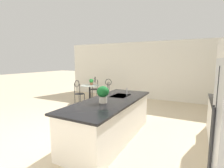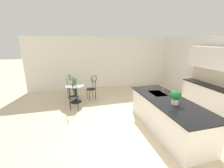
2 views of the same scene
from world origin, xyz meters
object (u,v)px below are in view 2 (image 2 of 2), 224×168
object	(u,v)px
potted_plant_on_table	(75,81)
bistro_table	(75,92)
chair_toward_desk	(73,95)
potted_plant_counter_near	(176,96)
chair_near_window	(71,85)
chair_by_island	(92,86)

from	to	relation	value
potted_plant_on_table	bistro_table	bearing A→B (deg)	-0.97
chair_toward_desk	potted_plant_on_table	size ratio (longest dim) A/B	3.83
potted_plant_on_table	potted_plant_counter_near	world-z (taller)	potted_plant_counter_near
chair_near_window	chair_by_island	xyz separation A→B (m)	(0.45, 0.89, 0.00)
chair_by_island	chair_toward_desk	distance (m)	1.19
chair_near_window	chair_toward_desk	distance (m)	1.34
chair_near_window	potted_plant_on_table	size ratio (longest dim) A/B	3.83
potted_plant_on_table	potted_plant_counter_near	bearing A→B (deg)	37.79
chair_near_window	chair_toward_desk	world-z (taller)	same
potted_plant_on_table	potted_plant_counter_near	distance (m)	4.00
bistro_table	potted_plant_on_table	bearing A→B (deg)	179.03
chair_near_window	potted_plant_on_table	xyz separation A→B (m)	(0.52, 0.16, 0.32)
bistro_table	chair_toward_desk	xyz separation A→B (m)	(0.68, -0.08, 0.13)
chair_near_window	potted_plant_on_table	bearing A→B (deg)	17.54
chair_by_island	bistro_table	bearing A→B (deg)	-74.08
chair_near_window	potted_plant_counter_near	world-z (taller)	potted_plant_counter_near
bistro_table	potted_plant_counter_near	distance (m)	3.94
chair_by_island	potted_plant_on_table	xyz separation A→B (m)	(0.07, -0.73, 0.32)
chair_by_island	potted_plant_on_table	distance (m)	0.80
chair_by_island	chair_toward_desk	size ratio (longest dim) A/B	1.00
bistro_table	chair_toward_desk	size ratio (longest dim) A/B	0.77
chair_by_island	potted_plant_on_table	bearing A→B (deg)	-84.66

